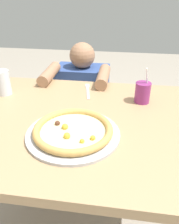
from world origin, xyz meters
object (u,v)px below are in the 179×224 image
pizza_near (73,131)px  fork (88,90)px  drink_cup_colored (143,92)px  diner_seated (83,110)px  water_cup_clear (3,82)px

pizza_near → fork: pizza_near is taller
fork → drink_cup_colored: bearing=-18.1°
pizza_near → diner_seated: bearing=97.4°
pizza_near → water_cup_clear: bearing=143.9°
water_cup_clear → pizza_near: bearing=-36.1°
diner_seated → pizza_near: bearing=-82.6°
water_cup_clear → diner_seated: bearing=53.9°
drink_cup_colored → fork: bearing=161.9°
drink_cup_colored → water_cup_clear: 0.73m
water_cup_clear → diner_seated: diner_seated is taller
drink_cup_colored → water_cup_clear: bearing=-179.1°
pizza_near → drink_cup_colored: (0.28, 0.34, 0.03)m
diner_seated → water_cup_clear: bearing=-126.1°
drink_cup_colored → diner_seated: size_ratio=0.20×
water_cup_clear → drink_cup_colored: bearing=0.9°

